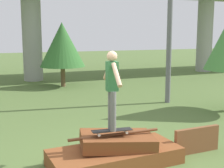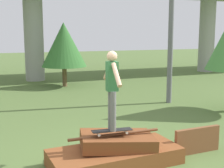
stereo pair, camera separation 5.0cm
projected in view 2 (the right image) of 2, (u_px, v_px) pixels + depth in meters
ground_plane at (115, 164)px, 6.60m from camera, size 80.00×80.00×0.00m
scrap_pile at (116, 152)px, 6.58m from camera, size 2.81×1.36×0.69m
scrap_plank_loose at (197, 140)px, 7.19m from camera, size 1.20×0.15×0.60m
skateboard at (112, 131)px, 6.42m from camera, size 0.86×0.29×0.09m
skater at (112, 85)px, 6.27m from camera, size 0.24×1.15×1.62m
tree_behind_left at (64, 45)px, 15.91m from camera, size 2.31×2.31×3.29m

